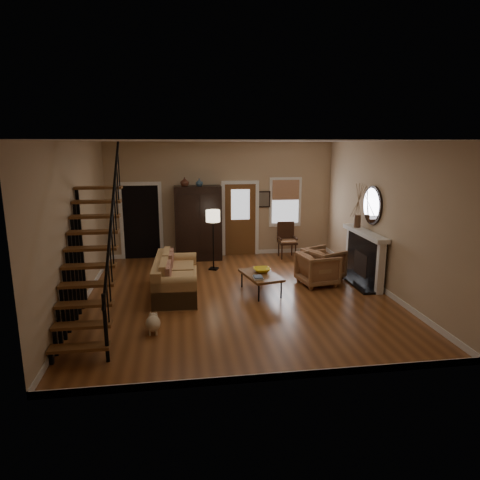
{
  "coord_description": "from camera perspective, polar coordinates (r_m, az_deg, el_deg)",
  "views": [
    {
      "loc": [
        -1.22,
        -8.78,
        3.26
      ],
      "look_at": [
        0.1,
        0.4,
        1.15
      ],
      "focal_mm": 32.0,
      "sensor_mm": 36.0,
      "label": 1
    }
  ],
  "objects": [
    {
      "name": "staircase",
      "position": [
        7.82,
        -19.48,
        -0.18
      ],
      "size": [
        0.94,
        2.8,
        3.2
      ],
      "primitive_type": null,
      "color": "brown",
      "rests_on": "ground"
    },
    {
      "name": "dog",
      "position": [
        7.77,
        -11.52,
        -10.98
      ],
      "size": [
        0.27,
        0.44,
        0.32
      ],
      "primitive_type": null,
      "rotation": [
        0.0,
        0.0,
        0.02
      ],
      "color": "beige",
      "rests_on": "ground"
    },
    {
      "name": "side_chair",
      "position": [
        12.43,
        6.32,
        -0.05
      ],
      "size": [
        0.54,
        0.54,
        1.02
      ],
      "primitive_type": null,
      "color": "#341C10",
      "rests_on": "ground"
    },
    {
      "name": "bowl",
      "position": [
        9.62,
        2.93,
        -4.02
      ],
      "size": [
        0.38,
        0.38,
        0.09
      ],
      "primitive_type": "imported",
      "color": "yellow",
      "rests_on": "coffee_table"
    },
    {
      "name": "floor_lamp",
      "position": [
        11.14,
        -3.58,
        -0.03
      ],
      "size": [
        0.47,
        0.47,
        1.58
      ],
      "primitive_type": null,
      "rotation": [
        0.0,
        0.0,
        -0.4
      ],
      "color": "black",
      "rests_on": "ground"
    },
    {
      "name": "sofa",
      "position": [
        9.53,
        -8.52,
        -4.85
      ],
      "size": [
        0.98,
        2.13,
        0.78
      ],
      "primitive_type": null,
      "rotation": [
        0.0,
        0.0,
        -0.04
      ],
      "color": "tan",
      "rests_on": "ground"
    },
    {
      "name": "vase_a",
      "position": [
        11.88,
        -7.4,
        7.7
      ],
      "size": [
        0.24,
        0.24,
        0.25
      ],
      "primitive_type": "imported",
      "color": "#4C2619",
      "rests_on": "armoire"
    },
    {
      "name": "books",
      "position": [
        9.17,
        2.43,
        -5.0
      ],
      "size": [
        0.21,
        0.28,
        0.05
      ],
      "primitive_type": null,
      "color": "beige",
      "rests_on": "coffee_table"
    },
    {
      "name": "armchair_left",
      "position": [
        10.19,
        10.33,
        -3.81
      ],
      "size": [
        0.96,
        0.95,
        0.76
      ],
      "primitive_type": "imported",
      "rotation": [
        0.0,
        0.0,
        1.74
      ],
      "color": "brown",
      "rests_on": "ground"
    },
    {
      "name": "vase_b",
      "position": [
        11.89,
        -5.45,
        7.66
      ],
      "size": [
        0.2,
        0.2,
        0.21
      ],
      "primitive_type": "imported",
      "color": "#334C60",
      "rests_on": "armoire"
    },
    {
      "name": "coffee_table",
      "position": [
        9.55,
        2.79,
        -5.79
      ],
      "size": [
        0.89,
        1.24,
        0.43
      ],
      "primitive_type": null,
      "rotation": [
        0.0,
        0.0,
        0.23
      ],
      "color": "brown",
      "rests_on": "ground"
    },
    {
      "name": "fireplace",
      "position": [
        10.56,
        16.42,
        -1.54
      ],
      "size": [
        0.33,
        1.95,
        2.3
      ],
      "color": "black",
      "rests_on": "ground"
    },
    {
      "name": "room",
      "position": [
        10.72,
        -3.77,
        3.36
      ],
      "size": [
        7.0,
        7.33,
        3.3
      ],
      "color": "brown",
      "rests_on": "ground"
    },
    {
      "name": "armchair_right",
      "position": [
        10.67,
        11.09,
        -3.1
      ],
      "size": [
        1.09,
        1.08,
        0.76
      ],
      "primitive_type": "imported",
      "rotation": [
        0.0,
        0.0,
        2.0
      ],
      "color": "brown",
      "rests_on": "ground"
    },
    {
      "name": "armoire",
      "position": [
        12.15,
        -5.6,
        2.26
      ],
      "size": [
        1.3,
        0.6,
        2.1
      ],
      "primitive_type": null,
      "color": "black",
      "rests_on": "ground"
    }
  ]
}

